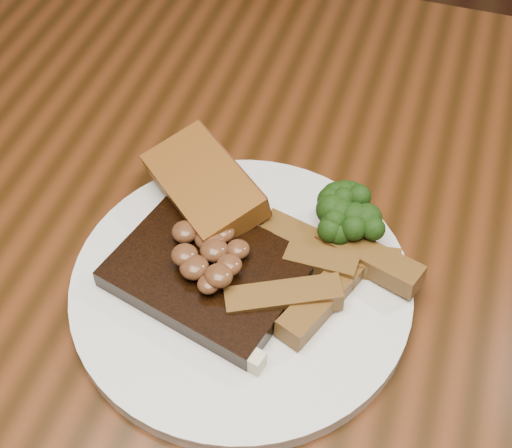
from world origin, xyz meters
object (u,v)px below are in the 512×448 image
Objects in this scene: chair_far at (224,77)px; plate at (241,288)px; steak at (208,273)px; garlic_bread at (205,200)px; potato_wedges at (337,287)px; dining_table at (263,302)px.

chair_far is 0.76m from plate.
steak is (0.23, -0.65, 0.33)m from chair_far.
chair_far is 0.69m from garlic_bread.
steak is at bearing -170.31° from potato_wedges.
dining_table is 5.37× the size of plate.
dining_table is 0.14m from garlic_bread.
garlic_bread is at bearing 116.55° from chair_far.
plate is 0.08m from potato_wedges.
plate is at bearing 24.80° from steak.
potato_wedges is (0.08, -0.04, 0.12)m from dining_table.
steak is 1.29× the size of garlic_bread.
garlic_bread is at bearing 157.77° from potato_wedges.
dining_table is 10.30× the size of steak.
chair_far is at bearing 148.46° from garlic_bread.
potato_wedges is (0.34, -0.63, 0.33)m from chair_far.
plate is 0.10m from garlic_bread.
steak is 1.24× the size of potato_wedges.
dining_table is 0.15m from potato_wedges.
steak is at bearing -118.45° from dining_table.
potato_wedges is at bearing 9.47° from plate.
dining_table is 1.97× the size of chair_far.
dining_table is at bearing 24.62° from garlic_bread.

